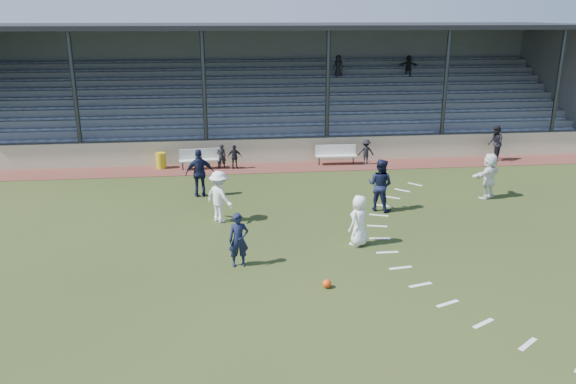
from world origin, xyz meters
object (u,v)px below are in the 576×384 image
object	(u,v)px
bench_left	(200,157)
player_white_lead	(359,221)
trash_bin	(161,160)
official	(495,143)
player_navy_lead	(239,240)
football	(327,284)
bench_right	(336,153)

from	to	relation	value
bench_left	player_white_lead	bearing A→B (deg)	-68.53
trash_bin	official	distance (m)	16.60
bench_left	trash_bin	xyz separation A→B (m)	(-1.90, 0.26, -0.18)
bench_left	player_white_lead	size ratio (longest dim) A/B	1.22
bench_left	official	size ratio (longest dim) A/B	1.13
official	bench_left	bearing A→B (deg)	-76.37
player_navy_lead	trash_bin	bearing A→B (deg)	100.95
football	bench_right	bearing A→B (deg)	77.82
official	player_white_lead	bearing A→B (deg)	-29.26
trash_bin	official	xyz separation A→B (m)	(16.58, -0.42, 0.52)
football	player_white_lead	xyz separation A→B (m)	(1.54, 2.82, 0.71)
football	player_navy_lead	bearing A→B (deg)	144.23
trash_bin	player_navy_lead	distance (m)	11.89
trash_bin	football	size ratio (longest dim) A/B	3.14
bench_left	football	bearing A→B (deg)	-80.16
football	official	xyz separation A→B (m)	(10.86, 12.64, 0.80)
player_white_lead	official	size ratio (longest dim) A/B	0.93
bench_right	official	distance (m)	8.09
bench_right	player_navy_lead	xyz separation A→B (m)	(-5.11, -11.21, 0.23)
bench_right	player_navy_lead	bearing A→B (deg)	-112.89
bench_right	official	xyz separation A→B (m)	(8.08, -0.24, 0.33)
bench_left	trash_bin	distance (m)	1.93
bench_left	player_navy_lead	world-z (taller)	player_navy_lead
bench_right	player_navy_lead	world-z (taller)	player_navy_lead
trash_bin	player_navy_lead	xyz separation A→B (m)	(3.40, -11.39, 0.42)
trash_bin	player_white_lead	distance (m)	12.57
football	official	distance (m)	16.69
bench_left	player_white_lead	xyz separation A→B (m)	(5.37, -9.98, 0.25)
trash_bin	player_navy_lead	size ratio (longest dim) A/B	0.47
bench_right	football	world-z (taller)	bench_right
football	official	size ratio (longest dim) A/B	0.14
bench_right	player_white_lead	distance (m)	10.15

